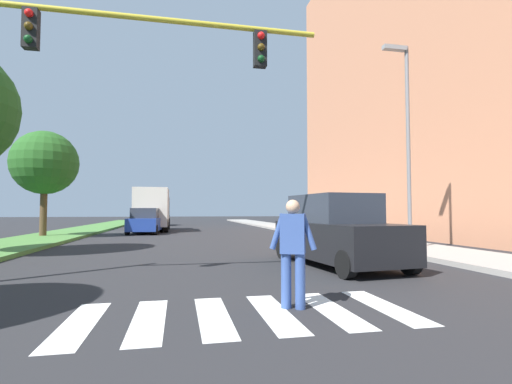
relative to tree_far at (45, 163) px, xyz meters
name	(u,v)px	position (x,y,z in m)	size (l,w,h in m)	color
ground_plane	(192,232)	(8.26, 4.59, -4.15)	(140.00, 140.00, 0.00)	#262628
crosswalk	(244,314)	(8.26, -17.08, -4.15)	(4.95, 2.20, 0.01)	silver
median_strip	(66,234)	(0.47, 2.59, -4.08)	(3.43, 64.00, 0.15)	#477A38
tree_far	(45,163)	(0.00, 0.00, 0.00)	(3.51, 3.51, 5.78)	#4C3823
apartment_block_right	(470,58)	(24.51, -3.41, 6.62)	(10.22, 29.70, 21.54)	tan
sidewalk_right	(306,231)	(16.08, 2.59, -4.08)	(3.00, 64.00, 0.15)	#9E9991
traffic_light_gantry	(27,66)	(4.35, -14.61, 0.19)	(8.50, 0.30, 6.00)	gold
street_lamp_right	(406,127)	(15.49, -10.29, 0.44)	(1.02, 0.24, 7.50)	slate
pedestrian_performer	(293,248)	(9.06, -16.91, -3.22)	(0.71, 0.39, 1.69)	#334C8C
suv_crossing	(336,232)	(11.61, -12.75, -3.22)	(2.43, 4.78, 1.97)	black
sedan_midblock	(146,222)	(5.18, 3.09, -3.37)	(2.18, 4.24, 1.68)	navy
sedan_distant	(160,217)	(5.48, 16.97, -3.34)	(1.84, 4.09, 1.76)	#474C51
truck_box_delivery	(153,209)	(5.41, 6.23, -2.52)	(2.40, 6.20, 3.10)	#474C51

